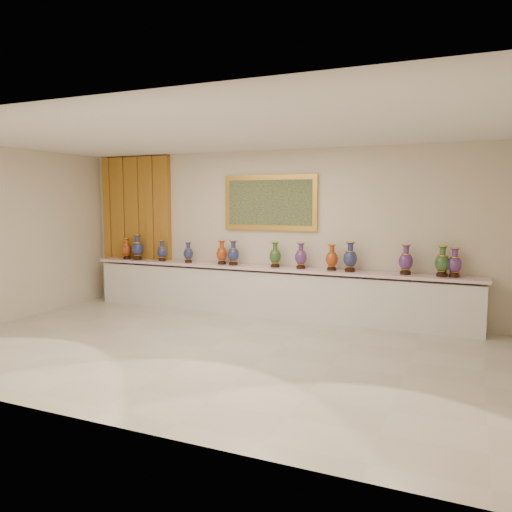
{
  "coord_description": "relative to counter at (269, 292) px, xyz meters",
  "views": [
    {
      "loc": [
        3.35,
        -6.03,
        2.08
      ],
      "look_at": [
        -0.02,
        1.7,
        1.15
      ],
      "focal_mm": 35.0,
      "sensor_mm": 36.0,
      "label": 1
    }
  ],
  "objects": [
    {
      "name": "ground",
      "position": [
        0.0,
        -2.27,
        -0.44
      ],
      "size": [
        8.0,
        8.0,
        0.0
      ],
      "primitive_type": "plane",
      "color": "beige",
      "rests_on": "ground"
    },
    {
      "name": "room",
      "position": [
        -2.56,
        0.17,
        1.15
      ],
      "size": [
        8.0,
        8.0,
        8.0
      ],
      "color": "beige",
      "rests_on": "ground"
    },
    {
      "name": "counter",
      "position": [
        0.0,
        0.0,
        0.0
      ],
      "size": [
        7.28,
        0.48,
        0.9
      ],
      "color": "white",
      "rests_on": "ground"
    },
    {
      "name": "vase_0",
      "position": [
        -3.15,
        -0.02,
        0.66
      ],
      "size": [
        0.21,
        0.21,
        0.43
      ],
      "rotation": [
        0.0,
        0.0,
        0.04
      ],
      "color": "black",
      "rests_on": "counter"
    },
    {
      "name": "vase_1",
      "position": [
        -2.86,
        -0.05,
        0.69
      ],
      "size": [
        0.27,
        0.27,
        0.51
      ],
      "rotation": [
        0.0,
        0.0,
        -0.14
      ],
      "color": "black",
      "rests_on": "counter"
    },
    {
      "name": "vase_2",
      "position": [
        -2.27,
        -0.05,
        0.65
      ],
      "size": [
        0.24,
        0.24,
        0.41
      ],
      "rotation": [
        0.0,
        0.0,
        -0.26
      ],
      "color": "black",
      "rests_on": "counter"
    },
    {
      "name": "vase_3",
      "position": [
        -1.67,
        -0.04,
        0.64
      ],
      "size": [
        0.2,
        0.2,
        0.4
      ],
      "rotation": [
        0.0,
        0.0,
        -0.06
      ],
      "color": "black",
      "rests_on": "counter"
    },
    {
      "name": "vase_4",
      "position": [
        -0.95,
        -0.02,
        0.67
      ],
      "size": [
        0.24,
        0.24,
        0.45
      ],
      "rotation": [
        0.0,
        0.0,
        0.18
      ],
      "color": "black",
      "rests_on": "counter"
    },
    {
      "name": "vase_5",
      "position": [
        -0.7,
        -0.05,
        0.67
      ],
      "size": [
        0.23,
        0.23,
        0.46
      ],
      "rotation": [
        0.0,
        0.0,
        -0.09
      ],
      "color": "black",
      "rests_on": "counter"
    },
    {
      "name": "vase_6",
      "position": [
        0.11,
        -0.01,
        0.67
      ],
      "size": [
        0.26,
        0.26,
        0.46
      ],
      "rotation": [
        0.0,
        0.0,
        -0.29
      ],
      "color": "black",
      "rests_on": "counter"
    },
    {
      "name": "vase_7",
      "position": [
        0.6,
        0.01,
        0.67
      ],
      "size": [
        0.24,
        0.24,
        0.46
      ],
      "rotation": [
        0.0,
        0.0,
        0.15
      ],
      "color": "black",
      "rests_on": "counter"
    },
    {
      "name": "vase_8",
      "position": [
        1.16,
        -0.01,
        0.67
      ],
      "size": [
        0.24,
        0.24,
        0.45
      ],
      "rotation": [
        0.0,
        0.0,
        0.18
      ],
      "color": "black",
      "rests_on": "counter"
    },
    {
      "name": "vase_9",
      "position": [
        1.48,
        -0.04,
        0.69
      ],
      "size": [
        0.29,
        0.29,
        0.51
      ],
      "rotation": [
        0.0,
        0.0,
        0.3
      ],
      "color": "black",
      "rests_on": "counter"
    },
    {
      "name": "vase_10",
      "position": [
        2.38,
        -0.0,
        0.68
      ],
      "size": [
        0.29,
        0.29,
        0.49
      ],
      "rotation": [
        0.0,
        0.0,
        0.34
      ],
      "color": "black",
      "rests_on": "counter"
    },
    {
      "name": "vase_11",
      "position": [
        2.93,
        -0.0,
        0.68
      ],
      "size": [
        0.28,
        0.28,
        0.49
      ],
      "rotation": [
        0.0,
        0.0,
        0.25
      ],
      "color": "black",
      "rests_on": "counter"
    },
    {
      "name": "vase_12",
      "position": [
        3.11,
        0.01,
        0.67
      ],
      "size": [
        0.26,
        0.26,
        0.46
      ],
      "rotation": [
        0.0,
        0.0,
        -0.27
      ],
      "color": "black",
      "rests_on": "counter"
    },
    {
      "name": "label_card",
      "position": [
        -2.28,
        -0.14,
        0.47
      ],
      "size": [
        0.1,
        0.06,
        0.0
      ],
      "primitive_type": "cube",
      "color": "white",
      "rests_on": "counter"
    }
  ]
}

